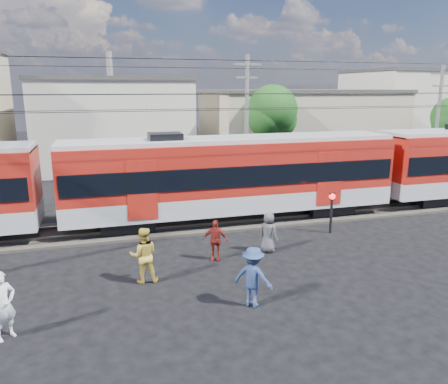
{
  "coord_description": "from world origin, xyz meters",
  "views": [
    {
      "loc": [
        -3.27,
        -11.92,
        6.5
      ],
      "look_at": [
        1.6,
        5.0,
        2.27
      ],
      "focal_mm": 35.0,
      "sensor_mm": 36.0,
      "label": 1
    }
  ],
  "objects": [
    {
      "name": "building_mideast",
      "position": [
        14.0,
        24.0,
        3.16
      ],
      "size": [
        16.32,
        10.2,
        6.3
      ],
      "color": "tan",
      "rests_on": "ground"
    },
    {
      "name": "pedestrian_d",
      "position": [
        0.77,
        3.37,
        0.81
      ],
      "size": [
        1.02,
        0.76,
        1.61
      ],
      "primitive_type": "imported",
      "rotation": [
        0.0,
        0.0,
        -0.44
      ],
      "color": "maroon",
      "rests_on": "ground"
    },
    {
      "name": "commuter_train",
      "position": [
        3.08,
        8.0,
        2.4
      ],
      "size": [
        50.3,
        3.08,
        4.17
      ],
      "color": "black",
      "rests_on": "ground"
    },
    {
      "name": "track_bed",
      "position": [
        0.0,
        8.0,
        0.06
      ],
      "size": [
        70.0,
        3.4,
        0.12
      ],
      "primitive_type": "cube",
      "color": "#2D2823",
      "rests_on": "ground"
    },
    {
      "name": "pedestrian_e",
      "position": [
        3.06,
        3.61,
        0.82
      ],
      "size": [
        0.88,
        0.96,
        1.64
      ],
      "primitive_type": "imported",
      "rotation": [
        0.0,
        0.0,
        2.16
      ],
      "color": "#46464B",
      "rests_on": "ground"
    },
    {
      "name": "building_midwest",
      "position": [
        -2.0,
        27.0,
        3.66
      ],
      "size": [
        12.24,
        12.24,
        7.3
      ],
      "color": "beige",
      "rests_on": "ground"
    },
    {
      "name": "crossing_signal",
      "position": [
        6.67,
        5.02,
        1.31
      ],
      "size": [
        0.28,
        0.28,
        1.9
      ],
      "color": "black",
      "rests_on": "ground"
    },
    {
      "name": "pedestrian_c",
      "position": [
        0.94,
        -0.46,
        0.94
      ],
      "size": [
        1.37,
        1.32,
        1.88
      ],
      "primitive_type": "imported",
      "rotation": [
        0.0,
        0.0,
        2.43
      ],
      "color": "navy",
      "rests_on": "ground"
    },
    {
      "name": "pedestrian_a",
      "position": [
        -5.96,
        -0.33,
        0.95
      ],
      "size": [
        0.82,
        0.8,
        1.9
      ],
      "primitive_type": "imported",
      "rotation": [
        0.0,
        0.0,
        0.7
      ],
      "color": "white",
      "rests_on": "ground"
    },
    {
      "name": "rail_near",
      "position": [
        0.0,
        7.25,
        0.18
      ],
      "size": [
        70.0,
        0.12,
        0.12
      ],
      "primitive_type": "cube",
      "color": "#59544C",
      "rests_on": "track_bed"
    },
    {
      "name": "pedestrian_b",
      "position": [
        -2.05,
        2.15,
        0.97
      ],
      "size": [
        0.99,
        0.8,
        1.94
      ],
      "primitive_type": "imported",
      "rotation": [
        0.0,
        0.0,
        3.07
      ],
      "color": "gold",
      "rests_on": "ground"
    },
    {
      "name": "ground",
      "position": [
        0.0,
        0.0,
        0.0
      ],
      "size": [
        120.0,
        120.0,
        0.0
      ],
      "primitive_type": "plane",
      "color": "black",
      "rests_on": "ground"
    },
    {
      "name": "utility_pole_east",
      "position": [
        20.0,
        14.0,
        4.28
      ],
      "size": [
        1.8,
        0.24,
        8.0
      ],
      "color": "slate",
      "rests_on": "ground"
    },
    {
      "name": "utility_pole_mid",
      "position": [
        6.0,
        15.0,
        4.53
      ],
      "size": [
        1.8,
        0.24,
        8.5
      ],
      "color": "slate",
      "rests_on": "ground"
    },
    {
      "name": "tree_near",
      "position": [
        9.19,
        18.09,
        4.66
      ],
      "size": [
        3.82,
        3.64,
        6.72
      ],
      "color": "#382619",
      "rests_on": "ground"
    },
    {
      "name": "building_east",
      "position": [
        28.0,
        28.0,
        4.16
      ],
      "size": [
        10.2,
        10.2,
        8.3
      ],
      "color": "beige",
      "rests_on": "ground"
    },
    {
      "name": "rail_far",
      "position": [
        0.0,
        8.75,
        0.18
      ],
      "size": [
        70.0,
        0.12,
        0.12
      ],
      "primitive_type": "cube",
      "color": "#59544C",
      "rests_on": "track_bed"
    }
  ]
}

